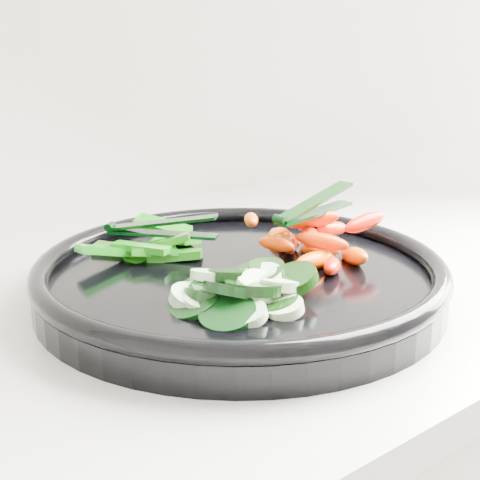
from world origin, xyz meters
TOP-DOWN VIEW (x-y plane):
  - veggie_tray at (-0.61, 1.63)m, footprint 0.43×0.43m
  - cucumber_pile at (-0.66, 1.58)m, footprint 0.14×0.12m
  - carrot_pile at (-0.53, 1.62)m, footprint 0.12×0.14m
  - pepper_pile at (-0.64, 1.73)m, footprint 0.14×0.12m
  - tong_carrot at (-0.53, 1.62)m, footprint 0.11×0.04m
  - tong_pepper at (-0.64, 1.73)m, footprint 0.08×0.10m

SIDE VIEW (x-z plane):
  - veggie_tray at x=-0.61m, z-range 0.93..0.97m
  - pepper_pile at x=-0.64m, z-range 0.94..0.98m
  - cucumber_pile at x=-0.66m, z-range 0.94..0.98m
  - carrot_pile at x=-0.53m, z-range 0.95..1.00m
  - tong_pepper at x=-0.64m, z-range 0.97..0.99m
  - tong_carrot at x=-0.53m, z-range 0.99..1.02m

